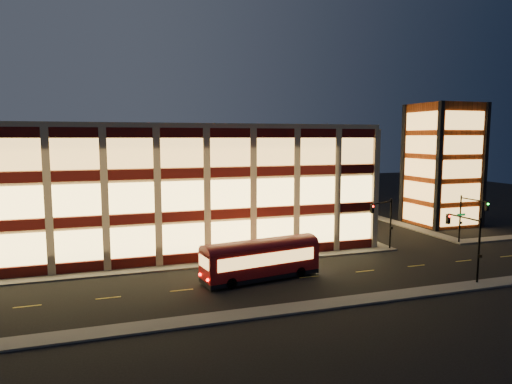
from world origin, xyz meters
name	(u,v)px	position (x,y,z in m)	size (l,w,h in m)	color
ground	(192,269)	(0.00, 0.00, 0.00)	(200.00, 200.00, 0.00)	black
sidewalk_office_south	(160,268)	(-3.00, 1.00, 0.07)	(54.00, 2.00, 0.15)	#514F4C
sidewalk_office_east	(323,224)	(23.00, 17.00, 0.07)	(2.00, 30.00, 0.15)	#514F4C
sidewalk_tower_south	(498,239)	(40.00, 1.00, 0.07)	(14.00, 2.00, 0.15)	#514F4C
sidewalk_tower_west	(386,220)	(34.00, 17.00, 0.07)	(2.00, 30.00, 0.15)	#514F4C
sidewalk_near	(224,317)	(0.00, -13.00, 0.07)	(100.00, 2.00, 0.15)	#514F4C
office_building	(146,182)	(-2.91, 16.91, 7.25)	(50.45, 30.45, 14.50)	tan
stair_tower	(442,165)	(39.95, 11.95, 8.99)	(8.60, 8.60, 18.00)	#8C3814
traffic_signal_far	(384,216)	(22.21, 0.24, 4.11)	(3.79, 1.87, 6.00)	black
traffic_signal_right	(469,212)	(33.50, -0.62, 4.10)	(1.20, 4.37, 6.00)	black
traffic_signal_near	(467,235)	(23.50, -11.03, 4.13)	(0.32, 4.45, 6.00)	black
trolley_bus	(261,257)	(5.46, -5.17, 2.09)	(11.43, 4.59, 3.77)	maroon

